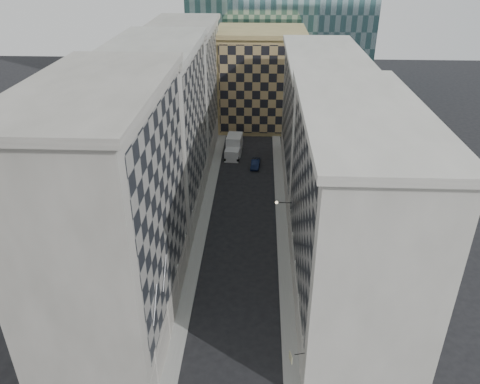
# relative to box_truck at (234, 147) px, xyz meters

# --- Properties ---
(sidewalk_west) EXTENTS (1.50, 100.00, 0.15)m
(sidewalk_west) POSITION_rel_box_truck_xyz_m (-2.84, -21.82, -1.40)
(sidewalk_west) COLOR gray
(sidewalk_west) RESTS_ON ground
(sidewalk_east) EXTENTS (1.50, 100.00, 0.15)m
(sidewalk_east) POSITION_rel_box_truck_xyz_m (7.66, -21.82, -1.40)
(sidewalk_east) COLOR gray
(sidewalk_east) RESTS_ON ground
(bldg_left_a) EXTENTS (10.80, 22.80, 23.70)m
(bldg_left_a) POSITION_rel_box_truck_xyz_m (-8.47, -40.82, 10.35)
(bldg_left_a) COLOR gray
(bldg_left_a) RESTS_ON ground
(bldg_left_b) EXTENTS (10.80, 22.80, 22.70)m
(bldg_left_b) POSITION_rel_box_truck_xyz_m (-8.47, -18.82, 9.85)
(bldg_left_b) COLOR gray
(bldg_left_b) RESTS_ON ground
(bldg_left_c) EXTENTS (10.80, 22.80, 21.70)m
(bldg_left_c) POSITION_rel_box_truck_xyz_m (-8.47, 3.18, 9.35)
(bldg_left_c) COLOR gray
(bldg_left_c) RESTS_ON ground
(bldg_right_a) EXTENTS (10.80, 26.80, 20.70)m
(bldg_right_a) POSITION_rel_box_truck_xyz_m (13.29, -36.82, 8.84)
(bldg_right_a) COLOR #AEAAA0
(bldg_right_a) RESTS_ON ground
(bldg_right_b) EXTENTS (10.80, 28.80, 19.70)m
(bldg_right_b) POSITION_rel_box_truck_xyz_m (13.31, -9.82, 8.37)
(bldg_right_b) COLOR #AEAAA0
(bldg_right_b) RESTS_ON ground
(tan_block) EXTENTS (16.80, 14.80, 18.80)m
(tan_block) POSITION_rel_box_truck_xyz_m (4.41, 16.08, 7.96)
(tan_block) COLOR #9E8A53
(tan_block) RESTS_ON ground
(flagpoles_left) EXTENTS (0.10, 6.33, 2.33)m
(flagpoles_left) POSITION_rel_box_truck_xyz_m (-3.49, -45.82, 6.52)
(flagpoles_left) COLOR gray
(flagpoles_left) RESTS_ON ground
(bracket_lamp) EXTENTS (1.98, 0.36, 0.36)m
(bracket_lamp) POSITION_rel_box_truck_xyz_m (6.79, -27.82, 4.72)
(bracket_lamp) COLOR black
(bracket_lamp) RESTS_ON ground
(box_truck) EXTENTS (2.98, 6.36, 3.39)m
(box_truck) POSITION_rel_box_truck_xyz_m (0.00, 0.00, 0.00)
(box_truck) COLOR silver
(box_truck) RESTS_ON ground
(dark_car) EXTENTS (1.66, 4.01, 1.29)m
(dark_car) POSITION_rel_box_truck_xyz_m (3.87, -4.97, -0.83)
(dark_car) COLOR black
(dark_car) RESTS_ON ground
(shop_sign) EXTENTS (1.25, 0.75, 0.84)m
(shop_sign) POSITION_rel_box_truck_xyz_m (7.37, -48.82, 2.36)
(shop_sign) COLOR black
(shop_sign) RESTS_ON ground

